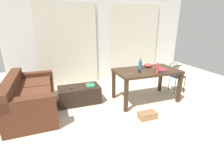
# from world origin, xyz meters

# --- Properties ---
(ground_plane) EXTENTS (8.11, 8.11, 0.00)m
(ground_plane) POSITION_xyz_m (0.00, 1.29, 0.00)
(ground_plane) COLOR beige
(wall_back) EXTENTS (5.46, 0.10, 2.49)m
(wall_back) POSITION_xyz_m (0.00, 3.38, 1.25)
(wall_back) COLOR silver
(wall_back) RESTS_ON ground
(curtains) EXTENTS (3.73, 0.03, 2.28)m
(curtains) POSITION_xyz_m (0.00, 3.30, 1.14)
(curtains) COLOR beige
(curtains) RESTS_ON ground
(couch) EXTENTS (0.90, 1.73, 0.76)m
(couch) POSITION_xyz_m (-2.01, 1.82, 0.31)
(couch) COLOR #4C2819
(couch) RESTS_ON ground
(coffee_table) EXTENTS (0.93, 0.51, 0.39)m
(coffee_table) POSITION_xyz_m (-1.02, 1.91, 0.19)
(coffee_table) COLOR black
(coffee_table) RESTS_ON ground
(craft_table) EXTENTS (1.43, 0.82, 0.75)m
(craft_table) POSITION_xyz_m (0.48, 1.52, 0.65)
(craft_table) COLOR #382619
(craft_table) RESTS_ON ground
(wire_chair) EXTENTS (0.39, 0.40, 0.81)m
(wire_chair) POSITION_xyz_m (1.46, 1.69, 0.50)
(wire_chair) COLOR black
(wire_chair) RESTS_ON ground
(bottle_near) EXTENTS (0.08, 0.08, 0.23)m
(bottle_near) POSITION_xyz_m (0.51, 1.17, 0.85)
(bottle_near) COLOR #99332D
(bottle_near) RESTS_ON craft_table
(bottle_far) EXTENTS (0.08, 0.08, 0.25)m
(bottle_far) POSITION_xyz_m (0.37, 1.64, 0.85)
(bottle_far) COLOR teal
(bottle_far) RESTS_ON craft_table
(bowl) EXTENTS (0.20, 0.20, 0.09)m
(bowl) POSITION_xyz_m (0.63, 1.73, 0.79)
(bowl) COLOR #9E3833
(bowl) RESTS_ON craft_table
(book_stack) EXTENTS (0.23, 0.30, 0.06)m
(book_stack) POSITION_xyz_m (0.69, 1.33, 0.77)
(book_stack) COLOR #4C4C51
(book_stack) RESTS_ON craft_table
(tv_remote_on_table) EXTENTS (0.11, 0.17, 0.02)m
(tv_remote_on_table) POSITION_xyz_m (0.24, 1.45, 0.76)
(tv_remote_on_table) COLOR black
(tv_remote_on_table) RESTS_ON craft_table
(scissors) EXTENTS (0.10, 0.05, 0.00)m
(scissors) POSITION_xyz_m (-0.03, 1.38, 0.75)
(scissors) COLOR #9EA0A5
(scissors) RESTS_ON craft_table
(tv_remote_primary) EXTENTS (0.07, 0.15, 0.02)m
(tv_remote_primary) POSITION_xyz_m (-1.20, 1.88, 0.40)
(tv_remote_primary) COLOR #232326
(tv_remote_primary) RESTS_ON coffee_table
(magazine) EXTENTS (0.21, 0.25, 0.03)m
(magazine) POSITION_xyz_m (-0.76, 1.87, 0.40)
(magazine) COLOR #2D7F56
(magazine) RESTS_ON coffee_table
(shoebox) EXTENTS (0.36, 0.20, 0.13)m
(shoebox) POSITION_xyz_m (0.09, 0.77, 0.07)
(shoebox) COLOR #996B47
(shoebox) RESTS_ON ground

